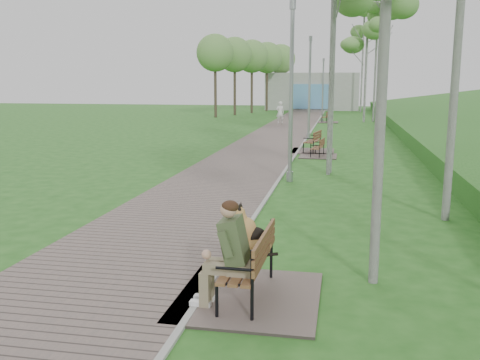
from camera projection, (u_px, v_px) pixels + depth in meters
The scene contains 17 objects.
ground at pixel (235, 248), 10.19m from camera, with size 120.00×120.00×0.00m, color #235A1A.
walkway at pixel (278, 135), 31.27m from camera, with size 3.50×67.00×0.04m, color #685A54.
kerb at pixel (308, 135), 30.94m from camera, with size 0.10×67.00×0.05m, color #999993.
building_north at pixel (313, 91), 59.31m from camera, with size 10.00×5.20×4.00m.
bench_main at pixel (241, 266), 7.71m from camera, with size 2.04×2.27×1.78m.
bench_second at pixel (317, 153), 22.44m from camera, with size 1.53×1.70×0.94m.
bench_third at pixel (312, 147), 24.04m from camera, with size 1.88×2.08×1.15m.
bench_far at pixel (327, 120), 40.94m from camera, with size 1.68×1.86×1.03m.
lamp_post_near at pixel (291, 99), 16.42m from camera, with size 0.21×0.21×5.50m.
lamp_post_second at pixel (309, 92), 28.84m from camera, with size 0.21×0.21×5.48m.
lamp_post_third at pixel (323, 93), 40.79m from camera, with size 0.19×0.19×4.82m.
lamp_post_far at pixel (329, 90), 54.97m from camera, with size 0.19×0.19×4.84m.
pedestrian_near at pixel (280, 113), 39.56m from camera, with size 0.60×0.39×1.65m, color silver.
birch_far_a at pixel (385, 11), 33.02m from camera, with size 2.32×2.32×9.43m.
birch_far_b at pixel (367, 42), 40.06m from camera, with size 2.55×2.55×7.68m.
birch_far_c at pixel (378, 17), 40.33m from camera, with size 2.44×2.44×10.03m.
birch_distant_b at pixel (364, 15), 53.00m from camera, with size 2.98×2.98×12.16m.
Camera 1 is at (1.95, -9.58, 3.13)m, focal length 40.00 mm.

